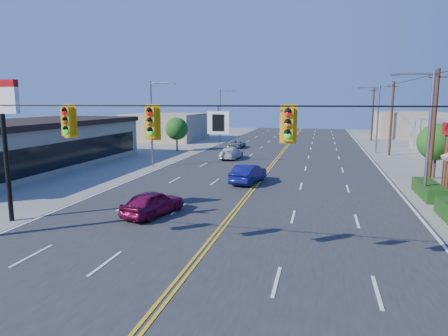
% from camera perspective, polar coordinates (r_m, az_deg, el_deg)
% --- Properties ---
extents(ground, '(160.00, 160.00, 0.00)m').
position_cam_1_polar(ground, '(14.98, -5.38, -14.78)').
color(ground, gray).
rests_on(ground, ground).
extents(road, '(20.00, 120.00, 0.06)m').
position_cam_1_polar(road, '(33.75, 5.79, -1.00)').
color(road, '#2D2D30').
rests_on(road, ground).
extents(signal_span, '(24.32, 0.34, 9.00)m').
position_cam_1_polar(signal_span, '(13.76, -6.17, 4.18)').
color(signal_span, '#47301E').
rests_on(signal_span, ground).
extents(strip_mall, '(10.40, 26.40, 4.40)m').
position_cam_1_polar(strip_mall, '(40.91, -26.84, 3.00)').
color(strip_mall, tan).
rests_on(strip_mall, ground).
extents(pizza_hut_sign, '(1.90, 0.30, 6.85)m').
position_cam_1_polar(pizza_hut_sign, '(22.97, -29.04, 5.90)').
color(pizza_hut_sign, black).
rests_on(pizza_hut_sign, ground).
extents(streetlight_se, '(2.55, 0.25, 8.00)m').
position_cam_1_polar(streetlight_se, '(27.64, 26.91, 5.09)').
color(streetlight_se, gray).
rests_on(streetlight_se, ground).
extents(streetlight_ne, '(2.55, 0.25, 8.00)m').
position_cam_1_polar(streetlight_ne, '(51.28, 20.91, 7.05)').
color(streetlight_ne, gray).
rests_on(streetlight_ne, ground).
extents(streetlight_sw, '(2.55, 0.25, 8.00)m').
position_cam_1_polar(streetlight_sw, '(38.14, -10.05, 6.89)').
color(streetlight_sw, gray).
rests_on(streetlight_sw, ground).
extents(streetlight_nw, '(2.55, 0.25, 8.00)m').
position_cam_1_polar(streetlight_nw, '(62.80, -0.39, 8.00)').
color(streetlight_nw, gray).
rests_on(streetlight_nw, ground).
extents(utility_pole_near, '(0.28, 0.28, 8.40)m').
position_cam_1_polar(utility_pole_near, '(31.87, 27.73, 4.90)').
color(utility_pole_near, '#47301E').
rests_on(utility_pole_near, ground).
extents(utility_pole_mid, '(0.28, 0.28, 8.40)m').
position_cam_1_polar(utility_pole_mid, '(49.51, 22.79, 6.50)').
color(utility_pole_mid, '#47301E').
rests_on(utility_pole_mid, ground).
extents(utility_pole_far, '(0.28, 0.28, 8.40)m').
position_cam_1_polar(utility_pole_far, '(67.34, 20.45, 7.24)').
color(utility_pole_far, '#47301E').
rests_on(utility_pole_far, ground).
extents(tree_kfc_rear, '(2.94, 2.94, 4.41)m').
position_cam_1_polar(tree_kfc_rear, '(36.15, 28.08, 3.27)').
color(tree_kfc_rear, '#47301E').
rests_on(tree_kfc_rear, ground).
extents(tree_west, '(2.80, 2.80, 4.20)m').
position_cam_1_polar(tree_west, '(50.17, -6.78, 5.59)').
color(tree_west, '#47301E').
rests_on(tree_west, ground).
extents(bld_west_far, '(11.00, 12.00, 4.20)m').
position_cam_1_polar(bld_west_far, '(65.77, -8.23, 5.86)').
color(bld_west_far, tan).
rests_on(bld_west_far, ground).
extents(bld_east_far, '(10.00, 10.00, 4.40)m').
position_cam_1_polar(bld_east_far, '(76.36, 24.78, 5.66)').
color(bld_east_far, tan).
rests_on(bld_east_far, ground).
extents(car_magenta, '(2.63, 4.28, 1.36)m').
position_cam_1_polar(car_magenta, '(21.97, -10.12, -5.06)').
color(car_magenta, maroon).
rests_on(car_magenta, ground).
extents(car_blue, '(2.26, 4.52, 1.42)m').
position_cam_1_polar(car_blue, '(30.14, 3.50, -0.92)').
color(car_blue, navy).
rests_on(car_blue, ground).
extents(car_white, '(2.06, 4.47, 1.26)m').
position_cam_1_polar(car_white, '(42.85, 1.03, 2.09)').
color(car_white, silver).
rests_on(car_white, ground).
extents(car_silver, '(2.03, 3.93, 1.06)m').
position_cam_1_polar(car_silver, '(53.16, 1.82, 3.42)').
color(car_silver, '#AAA9AE').
rests_on(car_silver, ground).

